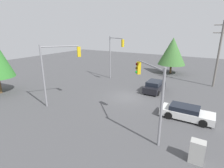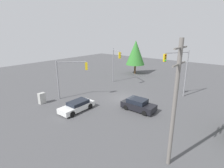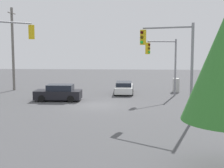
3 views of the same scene
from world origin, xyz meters
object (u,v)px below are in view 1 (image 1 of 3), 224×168
(traffic_signal_cross, at_px, (58,64))
(traffic_signal_aux, at_px, (150,86))
(sedan_white, at_px, (186,113))
(sedan_dark, at_px, (154,86))
(electrical_cabinet, at_px, (197,152))
(traffic_signal_main, at_px, (115,51))

(traffic_signal_cross, height_order, traffic_signal_aux, traffic_signal_cross)
(sedan_white, relative_size, sedan_dark, 1.09)
(sedan_dark, relative_size, electrical_cabinet, 2.84)
(traffic_signal_cross, distance_m, traffic_signal_aux, 10.05)
(sedan_white, bearing_deg, traffic_signal_cross, -74.55)
(sedan_white, distance_m, traffic_signal_aux, 5.58)
(sedan_white, height_order, electrical_cabinet, electrical_cabinet)
(sedan_dark, height_order, traffic_signal_main, traffic_signal_main)
(sedan_white, distance_m, traffic_signal_cross, 13.35)
(sedan_white, height_order, sedan_dark, sedan_dark)
(traffic_signal_cross, xyz_separation_m, traffic_signal_aux, (10.03, -0.48, -0.55))
(traffic_signal_main, height_order, traffic_signal_aux, traffic_signal_main)
(traffic_signal_main, height_order, traffic_signal_cross, traffic_signal_main)
(sedan_white, bearing_deg, traffic_signal_aux, -30.62)
(sedan_dark, bearing_deg, sedan_white, -50.54)
(electrical_cabinet, bearing_deg, traffic_signal_aux, 155.92)
(sedan_dark, height_order, traffic_signal_aux, traffic_signal_aux)
(sedan_dark, bearing_deg, traffic_signal_main, 163.92)
(traffic_signal_main, xyz_separation_m, traffic_signal_cross, (-0.25, -11.33, -0.27))
(sedan_dark, bearing_deg, traffic_signal_cross, -129.16)
(sedan_white, height_order, traffic_signal_cross, traffic_signal_cross)
(traffic_signal_main, distance_m, traffic_signal_aux, 15.35)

